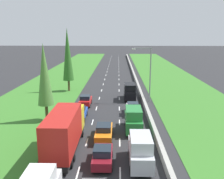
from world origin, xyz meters
TOP-DOWN VIEW (x-y plane):
  - ground_plane at (0.00, 60.00)m, footprint 300.00×300.00m
  - grass_verge_left at (-12.65, 60.00)m, footprint 14.00×140.00m
  - grass_verge_right at (14.35, 60.00)m, footprint 14.00×140.00m
  - median_barrier at (5.70, 60.00)m, footprint 0.44×120.00m
  - lane_markings at (0.00, 60.00)m, footprint 3.64×116.00m
  - silver_van_right_lane at (3.50, 16.42)m, footprint 1.96×4.90m
  - red_box_truck_left_lane at (-3.54, 18.85)m, footprint 2.46×9.40m
  - blue_sedan_left_lane at (-3.64, 28.20)m, footprint 1.82×4.50m
  - maroon_hatchback_centre_lane at (0.22, 16.46)m, footprint 1.74×3.90m
  - green_van_right_lane at (3.36, 24.29)m, footprint 1.96×4.90m
  - silver_hatchback_right_lane at (3.63, 30.48)m, footprint 1.74×3.90m
  - black_van_right_lane at (3.55, 38.31)m, footprint 1.96×4.90m
  - red_hatchback_left_lane at (-3.60, 34.46)m, footprint 1.74×3.90m
  - orange_sedan_centre_lane at (0.02, 21.97)m, footprint 1.82×4.50m
  - poplar_tree_second at (-7.79, 27.50)m, footprint 2.05×2.05m
  - poplar_tree_third at (-8.15, 44.44)m, footprint 2.10×2.10m
  - street_light_mast at (6.46, 37.07)m, footprint 3.20×0.28m

SIDE VIEW (x-z plane):
  - ground_plane at x=0.00m, z-range 0.00..0.00m
  - lane_markings at x=0.00m, z-range 0.00..0.01m
  - grass_verge_left at x=-12.65m, z-range 0.00..0.04m
  - grass_verge_right at x=14.35m, z-range 0.00..0.04m
  - median_barrier at x=5.70m, z-range 0.00..0.85m
  - blue_sedan_left_lane at x=-3.64m, z-range -0.01..1.63m
  - orange_sedan_centre_lane at x=0.02m, z-range -0.01..1.63m
  - maroon_hatchback_centre_lane at x=0.22m, z-range -0.02..1.70m
  - silver_hatchback_right_lane at x=3.63m, z-range -0.02..1.70m
  - red_hatchback_left_lane at x=-3.60m, z-range -0.02..1.70m
  - silver_van_right_lane at x=3.50m, z-range -0.01..2.81m
  - green_van_right_lane at x=3.36m, z-range -0.01..2.81m
  - black_van_right_lane at x=3.55m, z-range -0.01..2.81m
  - red_box_truck_left_lane at x=-3.54m, z-range 0.09..4.27m
  - street_light_mast at x=6.46m, z-range 0.73..9.73m
  - poplar_tree_second at x=-7.79m, z-range 1.05..11.14m
  - poplar_tree_third at x=-8.15m, z-range 1.05..13.24m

